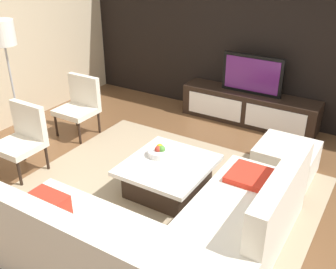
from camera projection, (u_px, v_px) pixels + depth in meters
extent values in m
plane|color=brown|center=(171.00, 198.00, 4.48)|extent=(14.00, 14.00, 0.00)
cube|color=black|center=(263.00, 31.00, 5.90)|extent=(6.40, 0.12, 2.80)
cube|color=tan|center=(164.00, 195.00, 4.52)|extent=(3.32, 2.80, 0.01)
cube|color=black|center=(249.00, 108.00, 6.19)|extent=(2.15, 0.46, 0.50)
cube|color=white|center=(214.00, 107.00, 6.24)|extent=(0.91, 0.01, 0.35)
cube|color=white|center=(275.00, 120.00, 5.78)|extent=(0.91, 0.01, 0.35)
cube|color=black|center=(252.00, 75.00, 5.94)|extent=(0.95, 0.05, 0.60)
cube|color=#591E66|center=(252.00, 75.00, 5.92)|extent=(0.85, 0.01, 0.51)
cube|color=silver|center=(112.00, 262.00, 3.30)|extent=(2.28, 0.85, 0.43)
cube|color=silver|center=(80.00, 248.00, 2.85)|extent=(2.28, 0.18, 0.41)
cube|color=silver|center=(243.00, 216.00, 3.84)|extent=(0.85, 1.45, 0.43)
cube|color=silver|center=(282.00, 191.00, 3.49)|extent=(0.18, 1.45, 0.41)
cube|color=red|center=(49.00, 205.00, 3.47)|extent=(0.36, 0.20, 0.22)
cube|color=red|center=(258.00, 178.00, 4.00)|extent=(0.60, 0.44, 0.06)
cube|color=black|center=(168.00, 179.00, 4.53)|extent=(0.74, 0.81, 0.33)
cube|color=white|center=(168.00, 165.00, 4.44)|extent=(0.93, 1.01, 0.05)
cylinder|color=black|center=(19.00, 172.00, 4.61)|extent=(0.04, 0.04, 0.38)
cylinder|color=black|center=(23.00, 148.00, 5.15)|extent=(0.04, 0.04, 0.38)
cylinder|color=black|center=(47.00, 157.00, 4.94)|extent=(0.04, 0.04, 0.38)
cube|color=silver|center=(18.00, 146.00, 4.79)|extent=(0.53, 0.51, 0.08)
cube|color=silver|center=(29.00, 120.00, 4.84)|extent=(0.53, 0.08, 0.45)
cylinder|color=#A5A5AA|center=(23.00, 142.00, 5.66)|extent=(0.28, 0.28, 0.02)
cylinder|color=#A5A5AA|center=(14.00, 96.00, 5.34)|extent=(0.03, 0.03, 1.41)
cylinder|color=white|center=(2.00, 33.00, 4.95)|extent=(0.31, 0.31, 0.32)
cube|color=silver|center=(286.00, 160.00, 4.84)|extent=(0.70, 0.70, 0.40)
cylinder|color=silver|center=(159.00, 153.00, 4.57)|extent=(0.28, 0.28, 0.07)
sphere|color=#4C8C33|center=(162.00, 149.00, 4.54)|extent=(0.09, 0.09, 0.09)
sphere|color=gold|center=(160.00, 147.00, 4.58)|extent=(0.09, 0.09, 0.09)
sphere|color=#B23326|center=(158.00, 149.00, 4.54)|extent=(0.08, 0.08, 0.08)
cylinder|color=black|center=(56.00, 124.00, 5.78)|extent=(0.04, 0.04, 0.38)
cylinder|color=black|center=(79.00, 132.00, 5.57)|extent=(0.04, 0.04, 0.38)
cylinder|color=black|center=(76.00, 115.00, 6.10)|extent=(0.04, 0.04, 0.38)
cylinder|color=black|center=(99.00, 121.00, 5.89)|extent=(0.04, 0.04, 0.38)
cube|color=silver|center=(76.00, 111.00, 5.75)|extent=(0.55, 0.50, 0.08)
cube|color=silver|center=(84.00, 90.00, 5.79)|extent=(0.55, 0.08, 0.45)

